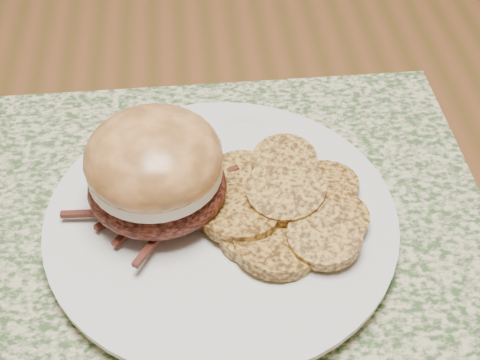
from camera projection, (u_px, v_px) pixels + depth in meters
name	position (u px, v px, depth m)	size (l,w,h in m)	color
dining_table	(11.00, 140.00, 0.73)	(1.50, 0.90, 0.75)	brown
placemat	(213.00, 210.00, 0.55)	(0.45, 0.33, 0.00)	#345029
dinner_plate	(221.00, 222.00, 0.53)	(0.26, 0.26, 0.02)	silver
pork_sandwich	(155.00, 170.00, 0.50)	(0.12, 0.11, 0.08)	black
roasted_potatoes	(283.00, 207.00, 0.52)	(0.15, 0.16, 0.03)	#BA8936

